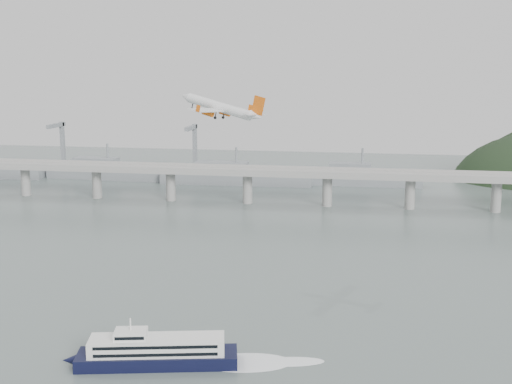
# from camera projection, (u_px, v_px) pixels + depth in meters

# --- Properties ---
(ground) EXTENTS (900.00, 900.00, 0.00)m
(ground) POSITION_uv_depth(u_px,v_px,m) (229.00, 326.00, 232.96)
(ground) COLOR slate
(ground) RESTS_ON ground
(bridge) EXTENTS (800.00, 22.00, 23.90)m
(bridge) POSITION_uv_depth(u_px,v_px,m) (293.00, 177.00, 423.34)
(bridge) COLOR gray
(bridge) RESTS_ON ground
(distant_fleet) EXTENTS (453.00, 60.90, 40.00)m
(distant_fleet) POSITION_uv_depth(u_px,v_px,m) (99.00, 172.00, 513.78)
(distant_fleet) COLOR slate
(distant_fleet) RESTS_ON ground
(ferry) EXTENTS (77.45, 25.73, 14.75)m
(ferry) POSITION_uv_depth(u_px,v_px,m) (157.00, 352.00, 202.80)
(ferry) COLOR black
(ferry) RESTS_ON ground
(airliner) EXTENTS (39.98, 37.42, 11.88)m
(airliner) POSITION_uv_depth(u_px,v_px,m) (221.00, 108.00, 280.98)
(airliner) COLOR white
(airliner) RESTS_ON ground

